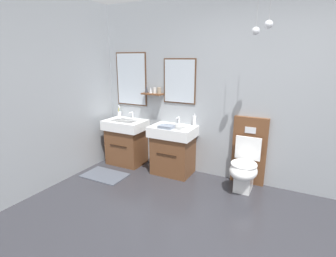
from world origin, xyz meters
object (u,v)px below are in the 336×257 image
Objects in this scene: vanity_sink_left at (127,141)px; folded_hand_towel at (166,127)px; vanity_sink_right at (173,149)px; toilet at (246,163)px; soap_dispenser at (194,120)px; toothbrush_cup at (119,114)px.

folded_hand_towel reaches higher than vanity_sink_left.
folded_hand_towel reaches higher than vanity_sink_right.
folded_hand_towel is (-0.04, -0.16, 0.39)m from vanity_sink_right.
toilet is at bearing 8.36° from folded_hand_towel.
vanity_sink_left is 4.08× the size of soap_dispenser.
soap_dispenser is (0.27, 0.19, 0.45)m from vanity_sink_right.
vanity_sink_right is 3.54× the size of folded_hand_towel.
toilet is 1.26m from folded_hand_towel.
vanity_sink_right is (0.91, 0.00, 0.00)m from vanity_sink_left.
toilet is 4.83× the size of toothbrush_cup.
soap_dispenser is at bearing 0.40° from toothbrush_cup.
soap_dispenser is at bearing 47.49° from folded_hand_towel.
soap_dispenser is (1.45, 0.01, 0.02)m from toothbrush_cup.
toothbrush_cup reaches higher than folded_hand_towel.
folded_hand_towel is (-0.31, -0.34, -0.06)m from soap_dispenser.
vanity_sink_left is at bearing -179.54° from toilet.
toothbrush_cup is 0.94× the size of folded_hand_towel.
vanity_sink_right is 0.42m from folded_hand_towel.
toothbrush_cup is 1.18m from folded_hand_towel.
vanity_sink_left is 2.04m from toilet.
vanity_sink_right is at bearing -145.73° from soap_dispenser.
toilet reaches higher than soap_dispenser.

